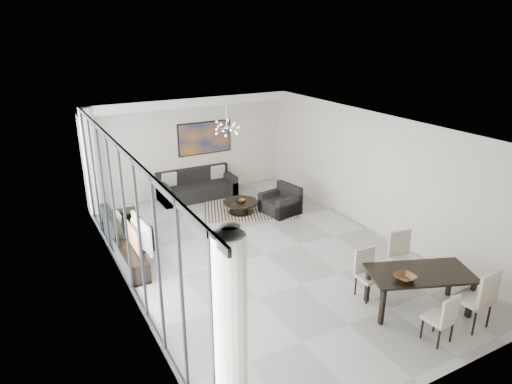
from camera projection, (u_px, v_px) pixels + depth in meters
room_shell at (284, 190)px, 9.85m from camera, size 6.00×9.00×2.90m
window_wall at (130, 218)px, 8.35m from camera, size 0.37×8.95×2.90m
soffit at (189, 102)px, 12.73m from camera, size 5.98×0.40×0.26m
painting at (205, 138)px, 13.48m from camera, size 1.68×0.04×0.98m
chandelier at (227, 128)px, 11.52m from camera, size 0.66×0.66×0.71m
rug at (249, 207)px, 12.72m from camera, size 3.00×2.69×0.01m
coffee_table at (241, 206)px, 12.32m from camera, size 0.94×0.94×0.33m
bowl_coffee at (241, 201)px, 12.21m from camera, size 0.28×0.28×0.08m
sofa_main at (197, 188)px, 13.41m from camera, size 2.24×0.91×0.81m
loveseat at (126, 232)px, 10.63m from camera, size 0.86×1.53×0.77m
armchair at (281, 204)px, 12.32m from camera, size 0.98×1.02×0.74m
side_table at (130, 217)px, 11.06m from camera, size 0.43×0.43×0.60m
tv_console at (132, 260)px, 9.42m from camera, size 0.40×1.43×0.45m
television at (136, 234)px, 9.34m from camera, size 0.20×1.11×0.63m
dining_table at (420, 277)px, 7.98m from camera, size 2.00×1.50×0.75m
dining_chair_sw at (444, 316)px, 7.16m from camera, size 0.43×0.43×0.88m
dining_chair_se at (481, 296)px, 7.46m from camera, size 0.54×0.54×1.11m
dining_chair_nw at (367, 270)px, 8.45m from camera, size 0.45×0.45×0.93m
dining_chair_ne at (402, 253)px, 8.93m from camera, size 0.55×0.55×1.03m
bowl_dining at (405, 278)px, 7.70m from camera, size 0.36×0.36×0.09m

